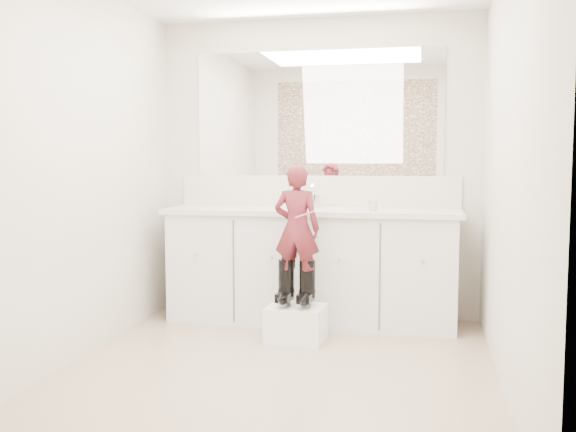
# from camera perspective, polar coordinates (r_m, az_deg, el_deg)

# --- Properties ---
(floor) EXTENTS (3.00, 3.00, 0.00)m
(floor) POSITION_cam_1_polar(r_m,az_deg,el_deg) (3.97, -1.03, -13.65)
(floor) COLOR #967962
(floor) RESTS_ON ground
(wall_back) EXTENTS (2.60, 0.00, 2.60)m
(wall_back) POSITION_cam_1_polar(r_m,az_deg,el_deg) (5.23, 2.63, 4.27)
(wall_back) COLOR beige
(wall_back) RESTS_ON floor
(wall_front) EXTENTS (2.60, 0.00, 2.60)m
(wall_front) POSITION_cam_1_polar(r_m,az_deg,el_deg) (2.32, -9.39, 3.17)
(wall_front) COLOR beige
(wall_front) RESTS_ON floor
(wall_left) EXTENTS (0.00, 3.00, 3.00)m
(wall_left) POSITION_cam_1_polar(r_m,az_deg,el_deg) (4.24, -18.48, 3.82)
(wall_left) COLOR beige
(wall_left) RESTS_ON floor
(wall_right) EXTENTS (0.00, 3.00, 3.00)m
(wall_right) POSITION_cam_1_polar(r_m,az_deg,el_deg) (3.69, 19.05, 3.65)
(wall_right) COLOR beige
(wall_right) RESTS_ON floor
(vanity_cabinet) EXTENTS (2.20, 0.55, 0.85)m
(vanity_cabinet) POSITION_cam_1_polar(r_m,az_deg,el_deg) (5.03, 2.09, -4.64)
(vanity_cabinet) COLOR silver
(vanity_cabinet) RESTS_ON floor
(countertop) EXTENTS (2.28, 0.58, 0.04)m
(countertop) POSITION_cam_1_polar(r_m,az_deg,el_deg) (4.96, 2.08, 0.41)
(countertop) COLOR beige
(countertop) RESTS_ON vanity_cabinet
(backsplash) EXTENTS (2.28, 0.03, 0.25)m
(backsplash) POSITION_cam_1_polar(r_m,az_deg,el_deg) (5.22, 2.59, 2.23)
(backsplash) COLOR beige
(backsplash) RESTS_ON countertop
(mirror) EXTENTS (2.00, 0.02, 1.00)m
(mirror) POSITION_cam_1_polar(r_m,az_deg,el_deg) (5.23, 2.63, 9.09)
(mirror) COLOR white
(mirror) RESTS_ON wall_back
(dot_panel) EXTENTS (2.00, 0.01, 1.20)m
(dot_panel) POSITION_cam_1_polar(r_m,az_deg,el_deg) (2.36, -9.47, 14.17)
(dot_panel) COLOR #472819
(dot_panel) RESTS_ON wall_front
(faucet) EXTENTS (0.08, 0.08, 0.10)m
(faucet) POSITION_cam_1_polar(r_m,az_deg,el_deg) (5.12, 2.39, 1.34)
(faucet) COLOR silver
(faucet) RESTS_ON countertop
(cup) EXTENTS (0.11, 0.11, 0.08)m
(cup) POSITION_cam_1_polar(r_m,az_deg,el_deg) (4.85, 7.59, 0.97)
(cup) COLOR beige
(cup) RESTS_ON countertop
(soap_bottle) EXTENTS (0.10, 0.10, 0.16)m
(soap_bottle) POSITION_cam_1_polar(r_m,az_deg,el_deg) (5.08, -0.18, 1.67)
(soap_bottle) COLOR white
(soap_bottle) RESTS_ON countertop
(step_stool) EXTENTS (0.41, 0.35, 0.25)m
(step_stool) POSITION_cam_1_polar(r_m,az_deg,el_deg) (4.55, 0.73, -9.54)
(step_stool) COLOR white
(step_stool) RESTS_ON floor
(boot_left) EXTENTS (0.13, 0.22, 0.32)m
(boot_left) POSITION_cam_1_polar(r_m,az_deg,el_deg) (4.52, -0.16, -5.91)
(boot_left) COLOR black
(boot_left) RESTS_ON step_stool
(boot_right) EXTENTS (0.13, 0.22, 0.32)m
(boot_right) POSITION_cam_1_polar(r_m,az_deg,el_deg) (4.49, 1.73, -5.99)
(boot_right) COLOR black
(boot_right) RESTS_ON step_stool
(toddler) EXTENTS (0.34, 0.23, 0.89)m
(toddler) POSITION_cam_1_polar(r_m,az_deg,el_deg) (4.45, 0.79, -1.12)
(toddler) COLOR #9A2F3C
(toddler) RESTS_ON step_stool
(toothbrush) EXTENTS (0.14, 0.02, 0.06)m
(toothbrush) POSITION_cam_1_polar(r_m,az_deg,el_deg) (4.35, 1.49, 0.13)
(toothbrush) COLOR #D2518C
(toothbrush) RESTS_ON toddler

